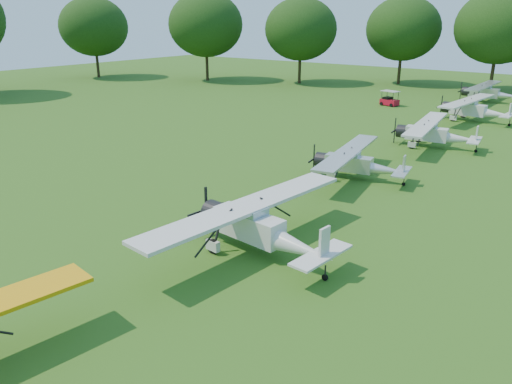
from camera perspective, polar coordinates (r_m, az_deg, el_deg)
ground at (r=22.55m, az=-2.30°, el=-5.34°), size 160.00×160.00×0.00m
tree_belt at (r=18.62m, az=6.58°, el=14.95°), size 137.36×130.27×14.52m
aircraft_3 at (r=20.72m, az=0.20°, el=-3.76°), size 7.04×11.20×2.20m
aircraft_4 at (r=30.96m, az=11.36°, el=3.41°), size 6.02×9.52×1.87m
aircraft_5 at (r=40.21m, az=19.60°, el=6.45°), size 6.39×10.14×1.99m
aircraft_6 at (r=51.92m, az=23.61°, el=8.77°), size 6.79×10.82×2.13m
aircraft_7 at (r=64.33m, az=25.05°, el=10.36°), size 6.76×10.73×2.12m
golf_cart at (r=58.32m, az=14.98°, el=10.05°), size 2.13×1.59×1.64m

